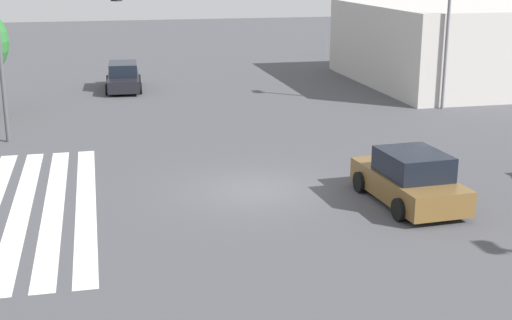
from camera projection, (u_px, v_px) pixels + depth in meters
The scene contains 6 objects.
ground_plane at pixel (256, 190), 23.08m from camera, with size 137.40×137.40×0.00m, color #47474C.
traffic_signal_mast at pixel (36, 16), 26.67m from camera, with size 4.86×4.86×6.97m.
car_0 at pixel (123, 77), 40.73m from camera, with size 4.95×2.15×1.54m.
car_1 at pixel (410, 179), 21.67m from camera, with size 4.50×2.37×1.67m.
corner_building at pixel (476, 43), 42.97m from camera, with size 13.83×13.83×4.67m.
street_light_pole_b at pixel (449, 8), 34.40m from camera, with size 0.80×0.36×8.26m.
Camera 1 is at (21.39, -4.88, 7.21)m, focal length 50.00 mm.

